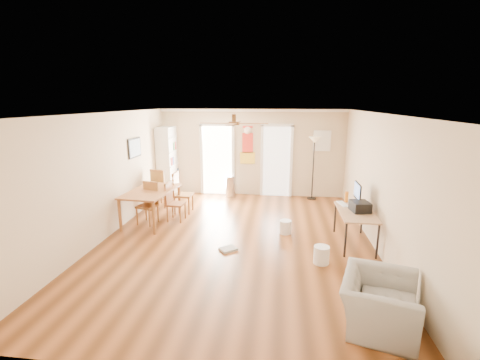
# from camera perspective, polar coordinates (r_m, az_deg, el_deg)

# --- Properties ---
(floor) EXTENTS (7.00, 7.00, 0.00)m
(floor) POSITION_cam_1_polar(r_m,az_deg,el_deg) (6.97, -0.61, -10.39)
(floor) COLOR brown
(floor) RESTS_ON ground
(ceiling) EXTENTS (5.50, 7.00, 0.00)m
(ceiling) POSITION_cam_1_polar(r_m,az_deg,el_deg) (6.38, -0.67, 11.49)
(ceiling) COLOR silver
(ceiling) RESTS_ON floor
(wall_back) EXTENTS (5.50, 0.04, 2.60)m
(wall_back) POSITION_cam_1_polar(r_m,az_deg,el_deg) (9.97, 2.04, 4.69)
(wall_back) COLOR beige
(wall_back) RESTS_ON floor
(wall_front) EXTENTS (5.50, 0.04, 2.60)m
(wall_front) POSITION_cam_1_polar(r_m,az_deg,el_deg) (3.31, -8.95, -14.00)
(wall_front) COLOR beige
(wall_front) RESTS_ON floor
(wall_left) EXTENTS (0.04, 7.00, 2.60)m
(wall_left) POSITION_cam_1_polar(r_m,az_deg,el_deg) (7.43, -22.16, 0.66)
(wall_left) COLOR beige
(wall_left) RESTS_ON floor
(wall_right) EXTENTS (0.04, 7.00, 2.60)m
(wall_right) POSITION_cam_1_polar(r_m,az_deg,el_deg) (6.77, 23.10, -0.60)
(wall_right) COLOR beige
(wall_right) RESTS_ON floor
(crown_molding) EXTENTS (5.50, 7.00, 0.08)m
(crown_molding) POSITION_cam_1_polar(r_m,az_deg,el_deg) (6.38, -0.67, 11.14)
(crown_molding) COLOR white
(crown_molding) RESTS_ON wall_back
(kitchen_doorway) EXTENTS (0.90, 0.10, 2.10)m
(kitchen_doorway) POSITION_cam_1_polar(r_m,az_deg,el_deg) (10.14, -3.91, 3.39)
(kitchen_doorway) COLOR white
(kitchen_doorway) RESTS_ON wall_back
(bathroom_doorway) EXTENTS (0.80, 0.10, 2.10)m
(bathroom_doorway) POSITION_cam_1_polar(r_m,az_deg,el_deg) (9.96, 6.33, 3.15)
(bathroom_doorway) COLOR white
(bathroom_doorway) RESTS_ON wall_back
(wall_decal) EXTENTS (0.46, 0.03, 1.10)m
(wall_decal) POSITION_cam_1_polar(r_m,az_deg,el_deg) (9.93, 1.32, 6.12)
(wall_decal) COLOR red
(wall_decal) RESTS_ON wall_back
(ac_grille) EXTENTS (0.50, 0.04, 0.60)m
(ac_grille) POSITION_cam_1_polar(r_m,az_deg,el_deg) (9.93, 14.00, 6.60)
(ac_grille) COLOR white
(ac_grille) RESTS_ON wall_back
(framed_poster) EXTENTS (0.04, 0.66, 0.48)m
(framed_poster) POSITION_cam_1_polar(r_m,az_deg,el_deg) (8.58, -17.77, 5.33)
(framed_poster) COLOR black
(framed_poster) RESTS_ON wall_left
(ceiling_fan) EXTENTS (1.24, 1.24, 0.20)m
(ceiling_fan) POSITION_cam_1_polar(r_m,az_deg,el_deg) (6.09, -1.05, 9.80)
(ceiling_fan) COLOR #593819
(ceiling_fan) RESTS_ON ceiling
(bookshelf) EXTENTS (0.69, 1.02, 2.09)m
(bookshelf) POSITION_cam_1_polar(r_m,az_deg,el_deg) (10.25, -12.33, 3.18)
(bookshelf) COLOR silver
(bookshelf) RESTS_ON floor
(dining_table) EXTENTS (1.06, 1.62, 0.78)m
(dining_table) POSITION_cam_1_polar(r_m,az_deg,el_deg) (8.15, -15.01, -4.38)
(dining_table) COLOR #9E5C33
(dining_table) RESTS_ON floor
(dining_chair_right_a) EXTENTS (0.43, 0.43, 1.04)m
(dining_chair_right_a) POSITION_cam_1_polar(r_m,az_deg,el_deg) (8.63, -9.77, -2.18)
(dining_chair_right_a) COLOR #A37434
(dining_chair_right_a) RESTS_ON floor
(dining_chair_right_b) EXTENTS (0.41, 0.41, 0.94)m
(dining_chair_right_b) POSITION_cam_1_polar(r_m,az_deg,el_deg) (8.07, -11.01, -3.72)
(dining_chair_right_b) COLOR #94552F
(dining_chair_right_b) RESTS_ON floor
(dining_chair_near) EXTENTS (0.48, 0.48, 0.97)m
(dining_chair_near) POSITION_cam_1_polar(r_m,az_deg,el_deg) (8.02, -15.80, -3.98)
(dining_chair_near) COLOR olive
(dining_chair_near) RESTS_ON floor
(dining_chair_far) EXTENTS (0.53, 0.53, 1.04)m
(dining_chair_far) POSITION_cam_1_polar(r_m,az_deg,el_deg) (9.27, -13.30, -1.26)
(dining_chair_far) COLOR #A27434
(dining_chair_far) RESTS_ON floor
(trash_can) EXTENTS (0.38, 0.38, 0.65)m
(trash_can) POSITION_cam_1_polar(r_m,az_deg,el_deg) (9.92, -1.68, -1.12)
(trash_can) COLOR #ABABAD
(trash_can) RESTS_ON floor
(torchiere_lamp) EXTENTS (0.38, 0.38, 1.84)m
(torchiere_lamp) POSITION_cam_1_polar(r_m,az_deg,el_deg) (9.79, 12.54, 1.96)
(torchiere_lamp) COLOR black
(torchiere_lamp) RESTS_ON floor
(computer_desk) EXTENTS (0.65, 1.30, 0.70)m
(computer_desk) POSITION_cam_1_polar(r_m,az_deg,el_deg) (7.06, 19.19, -7.82)
(computer_desk) COLOR tan
(computer_desk) RESTS_ON floor
(imac) EXTENTS (0.11, 0.52, 0.48)m
(imac) POSITION_cam_1_polar(r_m,az_deg,el_deg) (7.26, 19.65, -2.36)
(imac) COLOR black
(imac) RESTS_ON computer_desk
(keyboard) EXTENTS (0.21, 0.42, 0.02)m
(keyboard) POSITION_cam_1_polar(r_m,az_deg,el_deg) (7.32, 17.35, -3.96)
(keyboard) COLOR silver
(keyboard) RESTS_ON computer_desk
(printer) EXTENTS (0.39, 0.43, 0.20)m
(printer) POSITION_cam_1_polar(r_m,az_deg,el_deg) (6.94, 20.05, -4.33)
(printer) COLOR black
(printer) RESTS_ON computer_desk
(orange_bottle) EXTENTS (0.09, 0.09, 0.23)m
(orange_bottle) POSITION_cam_1_polar(r_m,az_deg,el_deg) (7.47, 17.95, -2.82)
(orange_bottle) COLOR orange
(orange_bottle) RESTS_ON computer_desk
(wastebasket_a) EXTENTS (0.27, 0.27, 0.30)m
(wastebasket_a) POSITION_cam_1_polar(r_m,az_deg,el_deg) (7.33, 7.86, -8.04)
(wastebasket_a) COLOR white
(wastebasket_a) RESTS_ON floor
(wastebasket_b) EXTENTS (0.35, 0.35, 0.32)m
(wastebasket_b) POSITION_cam_1_polar(r_m,az_deg,el_deg) (6.18, 13.91, -12.46)
(wastebasket_b) COLOR white
(wastebasket_b) RESTS_ON floor
(floor_cloth) EXTENTS (0.39, 0.38, 0.04)m
(floor_cloth) POSITION_cam_1_polar(r_m,az_deg,el_deg) (6.55, -2.04, -11.84)
(floor_cloth) COLOR #A8A8A2
(floor_cloth) RESTS_ON floor
(armchair) EXTENTS (1.15, 1.24, 0.66)m
(armchair) POSITION_cam_1_polar(r_m,az_deg,el_deg) (4.79, 22.91, -18.99)
(armchair) COLOR #989893
(armchair) RESTS_ON floor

